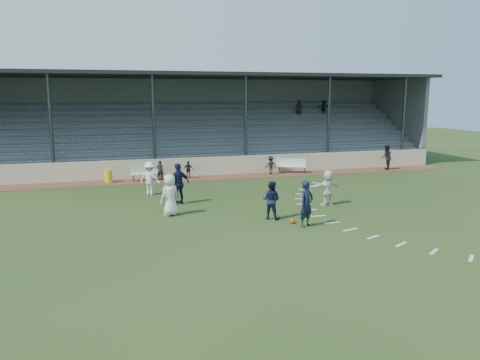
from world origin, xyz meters
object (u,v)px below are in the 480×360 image
(bench_left, at_px, (147,171))
(official, at_px, (386,157))
(football, at_px, (292,221))
(player_navy_lead, at_px, (306,204))
(trash_bin, at_px, (109,176))
(bench_right, at_px, (291,164))
(player_white_lead, at_px, (170,195))

(bench_left, xyz_separation_m, official, (16.40, -0.44, 0.31))
(football, xyz_separation_m, official, (11.52, 11.05, 0.79))
(player_navy_lead, bearing_deg, football, 96.43)
(bench_left, distance_m, trash_bin, 2.30)
(bench_right, relative_size, player_white_lead, 1.10)
(bench_left, distance_m, player_white_lead, 8.80)
(trash_bin, bearing_deg, official, -1.23)
(football, relative_size, player_white_lead, 0.11)
(football, relative_size, official, 0.12)
(player_navy_lead, bearing_deg, player_white_lead, 120.18)
(player_white_lead, height_order, official, player_white_lead)
(bench_left, height_order, trash_bin, bench_left)
(player_white_lead, bearing_deg, football, 123.77)
(player_white_lead, height_order, player_navy_lead, player_navy_lead)
(bench_right, distance_m, trash_bin, 11.87)
(football, xyz_separation_m, player_navy_lead, (0.36, -0.55, 0.83))
(football, xyz_separation_m, player_white_lead, (-4.63, 2.70, 0.80))
(trash_bin, relative_size, player_white_lead, 0.41)
(player_navy_lead, bearing_deg, trash_bin, 95.34)
(bench_right, xyz_separation_m, player_white_lead, (-9.32, -9.00, 0.32))
(trash_bin, relative_size, football, 3.60)
(player_white_lead, relative_size, official, 1.03)
(official, bearing_deg, football, -16.64)
(trash_bin, bearing_deg, bench_left, 0.95)
(bench_left, bearing_deg, player_white_lead, -97.80)
(bench_left, bearing_deg, trash_bin, 171.52)
(bench_right, xyz_separation_m, trash_bin, (-11.86, -0.25, -0.19))
(bench_left, distance_m, football, 12.49)
(bench_right, relative_size, official, 1.14)
(player_white_lead, xyz_separation_m, official, (16.15, 8.35, -0.01))
(football, bearing_deg, trash_bin, 122.06)
(bench_right, xyz_separation_m, player_navy_lead, (-4.33, -12.25, 0.35))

